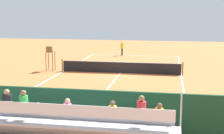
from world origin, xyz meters
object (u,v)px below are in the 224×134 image
Objects in this scene: tennis_player at (122,47)px; tennis_racket at (113,55)px; courtside_bench at (132,120)px; tennis_ball_far at (104,55)px; umpire_chair at (50,56)px; bleacher_stand at (61,124)px; tennis_net at (120,67)px; tennis_ball_near at (105,58)px; equipment_bag at (93,127)px.

tennis_racket is (1.16, -0.45, -1.00)m from tennis_player.
courtside_bench is 24.20m from tennis_ball_far.
umpire_chair reaches higher than tennis_player.
courtside_bench is (-8.76, 13.34, -0.76)m from umpire_chair.
bleacher_stand is at bearing 97.93° from tennis_ball_far.
tennis_ball_far is at bearing -71.19° from tennis_net.
tennis_player is at bearing -113.69° from umpire_chair.
umpire_chair is 32.42× the size of tennis_ball_near.
equipment_bag is at bearing -110.88° from bleacher_stand.
tennis_player is (1.49, -10.81, 0.51)m from tennis_net.
bleacher_stand is 16.67m from umpire_chair.
bleacher_stand is 26.22m from tennis_player.
equipment_bag is 13.64× the size of tennis_ball_near.
tennis_net reaches higher than courtside_bench.
courtside_bench is 0.93× the size of tennis_player.
bleacher_stand is at bearing 93.45° from tennis_player.
tennis_net is 13.43m from equipment_bag.
umpire_chair is at bearing -67.81° from bleacher_stand.
bleacher_stand reaches higher than tennis_ball_far.
tennis_player is at bearing -161.98° from tennis_ball_far.
bleacher_stand reaches higher than equipment_bag.
tennis_player reaches higher than equipment_bag.
equipment_bag is at bearing 98.05° from tennis_racket.
tennis_ball_near is at bearing -79.85° from equipment_bag.
equipment_bag is (1.71, 0.13, -0.38)m from courtside_bench.
tennis_net is 10.75m from tennis_ball_far.
tennis_ball_near is 1.00× the size of tennis_ball_far.
tennis_ball_near is at bearing 60.25° from tennis_player.
equipment_bag is at bearing 117.61° from umpire_chair.
tennis_ball_far is (4.30, -23.56, -0.15)m from equipment_bag.
tennis_racket is 8.30× the size of tennis_ball_near.
equipment_bag is at bearing 100.15° from tennis_ball_near.
bleacher_stand is at bearing 69.12° from equipment_bag.
tennis_ball_near is (3.01, -8.14, -0.47)m from tennis_net.
bleacher_stand reaches higher than tennis_racket.
tennis_racket is 1.36m from tennis_ball_far.
tennis_racket is (2.64, -11.26, -0.49)m from tennis_net.
tennis_ball_far is (3.56, -25.53, -0.93)m from bleacher_stand.
tennis_player reaches higher than courtside_bench.
umpire_chair is 15.97m from courtside_bench.
tennis_ball_far is (6.02, -23.44, -0.53)m from courtside_bench.
bleacher_stand is 5.03× the size of courtside_bench.
tennis_net is 11.57m from tennis_racket.
umpire_chair is 15.24m from equipment_bag.
tennis_player is (2.33, -24.21, 0.84)m from equipment_bag.
bleacher_stand is 26.78m from tennis_racket.
bleacher_stand reaches higher than tennis_player.
tennis_ball_far is (3.46, -10.16, -0.47)m from tennis_net.
tennis_net reaches higher than tennis_ball_near.
courtside_bench reaches higher than tennis_ball_far.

